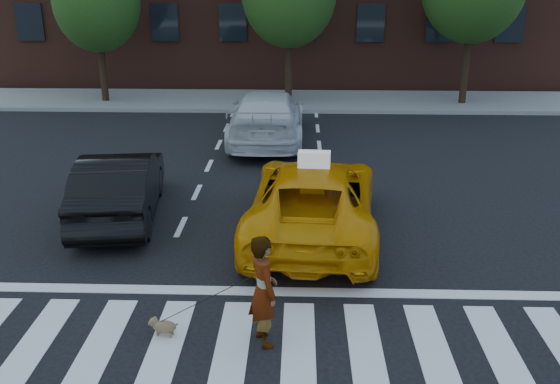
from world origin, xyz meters
The scene contains 10 objects.
ground centered at (0.00, 0.00, 0.00)m, with size 120.00×120.00×0.00m, color black.
crosswalk centered at (0.00, 0.00, 0.01)m, with size 13.00×2.40×0.01m, color silver.
stop_line centered at (0.00, 1.60, 0.01)m, with size 12.00×0.30×0.01m, color silver.
sidewalk_far centered at (0.00, 17.50, 0.07)m, with size 30.00×4.00×0.15m, color slate.
taxi centered at (1.27, 4.19, 0.77)m, with size 2.57×5.56×1.55m, color orange.
black_sedan centered at (-3.05, 4.97, 0.75)m, with size 1.58×4.54×1.49m, color black.
white_suv centered at (-0.08, 11.44, 0.82)m, with size 2.31×5.68×1.65m, color silver.
woman centered at (0.47, 0.06, 0.88)m, with size 0.64×0.42×1.76m, color #999999.
dog centered at (-1.11, 0.18, 0.17)m, with size 0.50×0.27×0.29m.
taxi_sign centered at (1.27, 3.99, 1.71)m, with size 0.65×0.28×0.32m, color white.
Camera 1 is at (0.98, -8.05, 5.41)m, focal length 40.00 mm.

